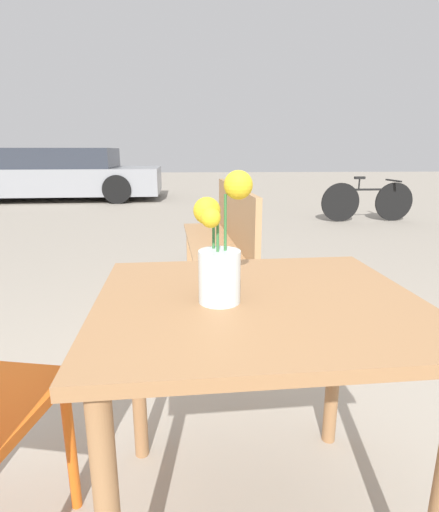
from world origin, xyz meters
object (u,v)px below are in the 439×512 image
at_px(bicycle, 368,201).
at_px(flower_vase, 220,259).
at_px(bench_near, 223,240).
at_px(parked_car, 60,175).
at_px(table_front, 257,337).

bearing_deg(bicycle, flower_vase, -116.98).
relative_size(bench_near, parked_car, 0.34).
bearing_deg(parked_car, flower_vase, -69.78).
height_order(bench_near, parked_car, parked_car).
bearing_deg(table_front, flower_vase, -168.63).
xyz_separation_m(table_front, bicycle, (2.55, 5.20, -0.29)).
bearing_deg(bench_near, parked_car, 116.33).
bearing_deg(table_front, bicycle, 63.83).
relative_size(flower_vase, bench_near, 0.21).
height_order(bench_near, bicycle, bench_near).
relative_size(table_front, bicycle, 0.59).
height_order(table_front, bench_near, bench_near).
distance_m(table_front, bicycle, 5.80).
distance_m(bench_near, bicycle, 4.17).
xyz_separation_m(bench_near, parked_car, (-3.27, 6.61, 0.10)).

